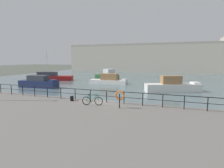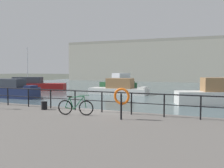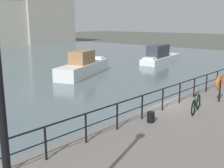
{
  "view_description": "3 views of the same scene",
  "coord_description": "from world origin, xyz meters",
  "px_view_note": "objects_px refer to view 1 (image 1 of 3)",
  "views": [
    {
      "loc": [
        6.26,
        -15.36,
        4.86
      ],
      "look_at": [
        -1.16,
        5.34,
        1.81
      ],
      "focal_mm": 28.9,
      "sensor_mm": 36.0,
      "label": 1
    },
    {
      "loc": [
        6.49,
        -12.74,
        3.26
      ],
      "look_at": [
        -1.4,
        4.76,
        2.13
      ],
      "focal_mm": 42.26,
      "sensor_mm": 36.0,
      "label": 2
    },
    {
      "loc": [
        -11.63,
        -7.25,
        5.04
      ],
      "look_at": [
        -0.42,
        3.1,
        1.59
      ],
      "focal_mm": 43.24,
      "sensor_mm": 36.0,
      "label": 3
    }
  ],
  "objects_px": {
    "harbor_building": "(177,58)",
    "moored_blue_motorboat": "(108,76)",
    "moored_small_launch": "(109,80)",
    "moored_cabin_cruiser": "(51,77)",
    "mooring_bollard": "(72,98)",
    "moored_white_yacht": "(39,82)",
    "moored_green_narrowboat": "(173,86)",
    "parked_bicycle": "(92,101)",
    "life_ring_stand": "(120,96)"
  },
  "relations": [
    {
      "from": "moored_green_narrowboat",
      "to": "mooring_bollard",
      "type": "bearing_deg",
      "value": -144.47
    },
    {
      "from": "harbor_building",
      "to": "parked_bicycle",
      "type": "bearing_deg",
      "value": -96.11
    },
    {
      "from": "moored_green_narrowboat",
      "to": "parked_bicycle",
      "type": "relative_size",
      "value": 4.78
    },
    {
      "from": "mooring_bollard",
      "to": "moored_small_launch",
      "type": "bearing_deg",
      "value": 100.52
    },
    {
      "from": "moored_cabin_cruiser",
      "to": "life_ring_stand",
      "type": "relative_size",
      "value": 6.59
    },
    {
      "from": "moored_cabin_cruiser",
      "to": "moored_green_narrowboat",
      "type": "distance_m",
      "value": 27.3
    },
    {
      "from": "moored_small_launch",
      "to": "parked_bicycle",
      "type": "height_order",
      "value": "moored_small_launch"
    },
    {
      "from": "parked_bicycle",
      "to": "life_ring_stand",
      "type": "xyz_separation_m",
      "value": [
        2.42,
        -0.08,
        0.59
      ]
    },
    {
      "from": "parked_bicycle",
      "to": "mooring_bollard",
      "type": "height_order",
      "value": "parked_bicycle"
    },
    {
      "from": "moored_green_narrowboat",
      "to": "harbor_building",
      "type": "bearing_deg",
      "value": 66.68
    },
    {
      "from": "moored_small_launch",
      "to": "moored_cabin_cruiser",
      "type": "bearing_deg",
      "value": 174.74
    },
    {
      "from": "moored_small_launch",
      "to": "parked_bicycle",
      "type": "distance_m",
      "value": 20.87
    },
    {
      "from": "moored_blue_motorboat",
      "to": "parked_bicycle",
      "type": "xyz_separation_m",
      "value": [
        8.97,
        -26.72,
        0.52
      ]
    },
    {
      "from": "moored_blue_motorboat",
      "to": "moored_cabin_cruiser",
      "type": "height_order",
      "value": "moored_cabin_cruiser"
    },
    {
      "from": "moored_blue_motorboat",
      "to": "moored_green_narrowboat",
      "type": "relative_size",
      "value": 0.74
    },
    {
      "from": "harbor_building",
      "to": "mooring_bollard",
      "type": "distance_m",
      "value": 59.83
    },
    {
      "from": "moored_cabin_cruiser",
      "to": "moored_white_yacht",
      "type": "height_order",
      "value": "moored_cabin_cruiser"
    },
    {
      "from": "parked_bicycle",
      "to": "life_ring_stand",
      "type": "bearing_deg",
      "value": -15.55
    },
    {
      "from": "moored_blue_motorboat",
      "to": "moored_cabin_cruiser",
      "type": "distance_m",
      "value": 13.03
    },
    {
      "from": "moored_cabin_cruiser",
      "to": "moored_green_narrowboat",
      "type": "relative_size",
      "value": 1.11
    },
    {
      "from": "moored_blue_motorboat",
      "to": "moored_small_launch",
      "type": "xyz_separation_m",
      "value": [
        2.92,
        -6.75,
        -0.13
      ]
    },
    {
      "from": "mooring_bollard",
      "to": "harbor_building",
      "type": "bearing_deg",
      "value": 81.43
    },
    {
      "from": "harbor_building",
      "to": "moored_blue_motorboat",
      "type": "relative_size",
      "value": 11.52
    },
    {
      "from": "harbor_building",
      "to": "moored_cabin_cruiser",
      "type": "height_order",
      "value": "harbor_building"
    },
    {
      "from": "moored_cabin_cruiser",
      "to": "moored_green_narrowboat",
      "type": "height_order",
      "value": "moored_cabin_cruiser"
    },
    {
      "from": "moored_cabin_cruiser",
      "to": "moored_small_launch",
      "type": "xyz_separation_m",
      "value": [
        14.5,
        -0.77,
        -0.0
      ]
    },
    {
      "from": "moored_blue_motorboat",
      "to": "moored_small_launch",
      "type": "height_order",
      "value": "moored_blue_motorboat"
    },
    {
      "from": "moored_cabin_cruiser",
      "to": "moored_white_yacht",
      "type": "bearing_deg",
      "value": 96.72
    },
    {
      "from": "harbor_building",
      "to": "mooring_bollard",
      "type": "relative_size",
      "value": 159.68
    },
    {
      "from": "harbor_building",
      "to": "moored_small_launch",
      "type": "distance_m",
      "value": 41.98
    },
    {
      "from": "mooring_bollard",
      "to": "life_ring_stand",
      "type": "distance_m",
      "value": 5.04
    },
    {
      "from": "mooring_bollard",
      "to": "moored_cabin_cruiser",
      "type": "bearing_deg",
      "value": 132.14
    },
    {
      "from": "moored_blue_motorboat",
      "to": "parked_bicycle",
      "type": "distance_m",
      "value": 28.19
    },
    {
      "from": "moored_green_narrowboat",
      "to": "mooring_bollard",
      "type": "height_order",
      "value": "moored_green_narrowboat"
    },
    {
      "from": "moored_cabin_cruiser",
      "to": "mooring_bollard",
      "type": "bearing_deg",
      "value": 111.8
    },
    {
      "from": "moored_green_narrowboat",
      "to": "parked_bicycle",
      "type": "height_order",
      "value": "moored_green_narrowboat"
    },
    {
      "from": "moored_white_yacht",
      "to": "moored_green_narrowboat",
      "type": "distance_m",
      "value": 22.09
    },
    {
      "from": "moored_cabin_cruiser",
      "to": "moored_white_yacht",
      "type": "relative_size",
      "value": 1.32
    },
    {
      "from": "moored_white_yacht",
      "to": "moored_green_narrowboat",
      "type": "bearing_deg",
      "value": 5.36
    },
    {
      "from": "moored_cabin_cruiser",
      "to": "mooring_bollard",
      "type": "distance_m",
      "value": 26.92
    },
    {
      "from": "moored_green_narrowboat",
      "to": "moored_white_yacht",
      "type": "bearing_deg",
      "value": 165.9
    },
    {
      "from": "moored_blue_motorboat",
      "to": "life_ring_stand",
      "type": "height_order",
      "value": "moored_blue_motorboat"
    },
    {
      "from": "moored_white_yacht",
      "to": "life_ring_stand",
      "type": "bearing_deg",
      "value": -35.6
    },
    {
      "from": "moored_white_yacht",
      "to": "mooring_bollard",
      "type": "xyz_separation_m",
      "value": [
        13.26,
        -10.56,
        0.38
      ]
    },
    {
      "from": "moored_green_narrowboat",
      "to": "mooring_bollard",
      "type": "distance_m",
      "value": 16.37
    },
    {
      "from": "moored_blue_motorboat",
      "to": "mooring_bollard",
      "type": "bearing_deg",
      "value": -54.25
    },
    {
      "from": "mooring_bollard",
      "to": "moored_green_narrowboat",
      "type": "bearing_deg",
      "value": 58.43
    },
    {
      "from": "life_ring_stand",
      "to": "moored_blue_motorboat",
      "type": "bearing_deg",
      "value": 113.04
    },
    {
      "from": "moored_white_yacht",
      "to": "moored_cabin_cruiser",
      "type": "bearing_deg",
      "value": 113.62
    },
    {
      "from": "moored_cabin_cruiser",
      "to": "parked_bicycle",
      "type": "height_order",
      "value": "moored_cabin_cruiser"
    }
  ]
}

